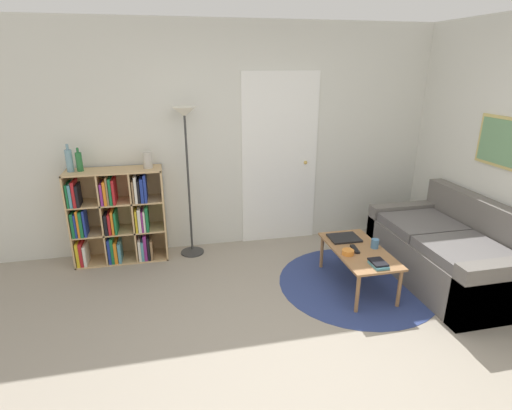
{
  "coord_description": "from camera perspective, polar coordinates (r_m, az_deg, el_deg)",
  "views": [
    {
      "loc": [
        -0.95,
        -2.28,
        2.14
      ],
      "look_at": [
        -0.17,
        1.27,
        0.85
      ],
      "focal_mm": 28.0,
      "sensor_mm": 36.0,
      "label": 1
    }
  ],
  "objects": [
    {
      "name": "cup",
      "position": [
        4.16,
        16.62,
        -5.31
      ],
      "size": [
        0.08,
        0.08,
        0.09
      ],
      "color": "teal",
      "rests_on": "coffee_table"
    },
    {
      "name": "coffee_table",
      "position": [
        4.12,
        14.44,
        -6.7
      ],
      "size": [
        0.5,
        0.95,
        0.4
      ],
      "color": "#996B42",
      "rests_on": "ground_plane"
    },
    {
      "name": "wall_right",
      "position": [
        4.76,
        30.27,
        6.77
      ],
      "size": [
        0.08,
        5.3,
        2.6
      ],
      "color": "silver",
      "rests_on": "ground_plane"
    },
    {
      "name": "bottle_left",
      "position": [
        4.62,
        -25.13,
        5.8
      ],
      "size": [
        0.07,
        0.07,
        0.29
      ],
      "color": "#6B93A3",
      "rests_on": "bookshelf"
    },
    {
      "name": "vase_on_shelf",
      "position": [
        4.51,
        -15.23,
        6.21
      ],
      "size": [
        0.1,
        0.1,
        0.18
      ],
      "color": "#B7B2A8",
      "rests_on": "bookshelf"
    },
    {
      "name": "laptop",
      "position": [
        4.3,
        12.48,
        -4.62
      ],
      "size": [
        0.31,
        0.25,
        0.02
      ],
      "color": "black",
      "rests_on": "coffee_table"
    },
    {
      "name": "ground_plane",
      "position": [
        3.27,
        8.26,
        -21.62
      ],
      "size": [
        14.0,
        14.0,
        0.0
      ],
      "primitive_type": "plane",
      "color": "gray"
    },
    {
      "name": "couch",
      "position": [
        4.6,
        26.09,
        -6.24
      ],
      "size": [
        0.91,
        1.64,
        0.85
      ],
      "color": "#66605B",
      "rests_on": "ground_plane"
    },
    {
      "name": "rug",
      "position": [
        4.32,
        14.19,
        -10.73
      ],
      "size": [
        1.6,
        1.6,
        0.01
      ],
      "color": "navy",
      "rests_on": "ground_plane"
    },
    {
      "name": "bottle_middle",
      "position": [
        4.61,
        -23.94,
        5.7
      ],
      "size": [
        0.07,
        0.07,
        0.25
      ],
      "color": "#236633",
      "rests_on": "bookshelf"
    },
    {
      "name": "bookshelf",
      "position": [
        4.72,
        -19.36,
        -1.66
      ],
      "size": [
        1.01,
        0.34,
        1.06
      ],
      "color": "tan",
      "rests_on": "ground_plane"
    },
    {
      "name": "floor_lamp",
      "position": [
        4.45,
        -9.99,
        9.27
      ],
      "size": [
        0.27,
        0.27,
        1.71
      ],
      "color": "#333333",
      "rests_on": "ground_plane"
    },
    {
      "name": "book_stack_on_table",
      "position": [
        3.82,
        17.08,
        -8.04
      ],
      "size": [
        0.13,
        0.19,
        0.04
      ],
      "color": "teal",
      "rests_on": "coffee_table"
    },
    {
      "name": "remote",
      "position": [
        4.07,
        13.95,
        -6.13
      ],
      "size": [
        0.06,
        0.18,
        0.02
      ],
      "color": "black",
      "rests_on": "coffee_table"
    },
    {
      "name": "wall_back",
      "position": [
        4.78,
        -0.62,
        9.3
      ],
      "size": [
        7.45,
        0.11,
        2.6
      ],
      "color": "silver",
      "rests_on": "ground_plane"
    },
    {
      "name": "bowl",
      "position": [
        3.96,
        13.0,
        -6.58
      ],
      "size": [
        0.11,
        0.11,
        0.05
      ],
      "color": "orange",
      "rests_on": "coffee_table"
    }
  ]
}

